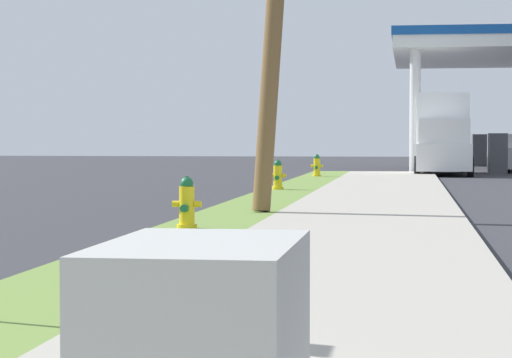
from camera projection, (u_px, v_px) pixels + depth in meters
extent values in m
cylinder|color=yellow|center=(187.00, 226.00, 15.39)|extent=(0.29, 0.29, 0.06)
cylinder|color=yellow|center=(187.00, 207.00, 15.38)|extent=(0.22, 0.22, 0.60)
sphere|color=#196038|center=(187.00, 184.00, 15.37)|extent=(0.19, 0.19, 0.19)
cylinder|color=#196038|center=(187.00, 178.00, 15.37)|extent=(0.06, 0.06, 0.05)
cylinder|color=yellow|center=(176.00, 204.00, 15.40)|extent=(0.10, 0.09, 0.09)
cylinder|color=yellow|center=(198.00, 204.00, 15.36)|extent=(0.10, 0.09, 0.09)
cylinder|color=#196038|center=(184.00, 208.00, 15.22)|extent=(0.11, 0.12, 0.11)
cylinder|color=yellow|center=(278.00, 188.00, 27.07)|extent=(0.29, 0.29, 0.06)
cylinder|color=yellow|center=(278.00, 177.00, 27.06)|extent=(0.22, 0.22, 0.60)
sphere|color=#196038|center=(278.00, 164.00, 27.05)|extent=(0.19, 0.19, 0.19)
cylinder|color=#196038|center=(278.00, 161.00, 27.05)|extent=(0.06, 0.06, 0.05)
cylinder|color=yellow|center=(272.00, 175.00, 27.08)|extent=(0.10, 0.09, 0.09)
cylinder|color=yellow|center=(284.00, 176.00, 27.04)|extent=(0.10, 0.09, 0.09)
cylinder|color=#196038|center=(277.00, 178.00, 26.89)|extent=(0.11, 0.12, 0.11)
cylinder|color=yellow|center=(317.00, 175.00, 36.38)|extent=(0.29, 0.29, 0.06)
cylinder|color=yellow|center=(317.00, 167.00, 36.37)|extent=(0.22, 0.22, 0.60)
sphere|color=#196038|center=(317.00, 157.00, 36.36)|extent=(0.19, 0.19, 0.19)
cylinder|color=#196038|center=(317.00, 155.00, 36.35)|extent=(0.06, 0.06, 0.05)
cylinder|color=yellow|center=(312.00, 166.00, 36.39)|extent=(0.10, 0.09, 0.09)
cylinder|color=yellow|center=(322.00, 166.00, 36.34)|extent=(0.10, 0.09, 0.09)
cylinder|color=#196038|center=(316.00, 168.00, 36.20)|extent=(0.11, 0.12, 0.11)
cylinder|color=silver|center=(415.00, 111.00, 43.32)|extent=(0.44, 0.44, 4.98)
cylinder|color=silver|center=(414.00, 117.00, 54.58)|extent=(0.44, 0.44, 4.98)
cube|color=white|center=(488.00, 53.00, 48.39)|extent=(8.33, 13.19, 0.50)
cube|color=#144C9E|center=(488.00, 43.00, 48.37)|extent=(8.43, 13.29, 0.36)
cube|color=#47474C|center=(498.00, 153.00, 42.92)|extent=(0.70, 1.10, 1.60)
cube|color=#47474C|center=(479.00, 150.00, 54.19)|extent=(0.70, 1.10, 1.60)
cylinder|color=black|center=(493.00, 164.00, 46.70)|extent=(0.27, 0.62, 0.60)
cylinder|color=black|center=(507.00, 166.00, 43.31)|extent=(0.27, 0.62, 0.60)
cylinder|color=black|center=(505.00, 162.00, 50.10)|extent=(0.24, 0.61, 0.60)
cube|color=white|center=(442.00, 156.00, 41.57)|extent=(2.03, 6.41, 1.00)
cube|color=white|center=(442.00, 119.00, 42.27)|extent=(1.98, 3.98, 1.90)
cube|color=white|center=(444.00, 131.00, 39.51)|extent=(1.85, 2.06, 0.90)
cylinder|color=black|center=(471.00, 167.00, 38.82)|extent=(0.22, 0.76, 0.76)
cylinder|color=black|center=(417.00, 166.00, 39.10)|extent=(0.22, 0.76, 0.76)
cylinder|color=black|center=(464.00, 163.00, 44.06)|extent=(0.22, 0.76, 0.76)
cylinder|color=black|center=(417.00, 163.00, 44.34)|extent=(0.22, 0.76, 0.76)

